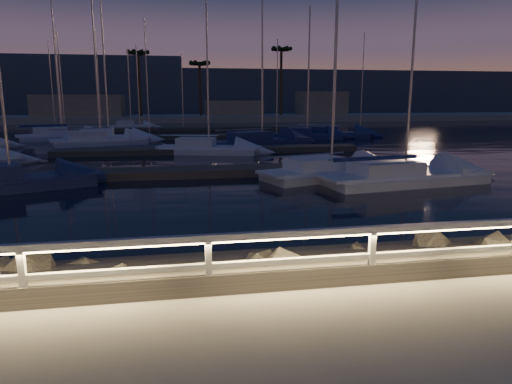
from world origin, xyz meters
The scene contains 21 objects.
ground centered at (0.00, 0.00, 0.00)m, with size 400.00×400.00×0.00m, color #9A968B.
harbor_water centered at (0.00, 31.22, -0.97)m, with size 400.00×440.00×0.60m.
guard_rail centered at (-0.07, 0.00, 0.77)m, with size 44.11×0.12×1.06m.
riprap centered at (-1.14, 1.61, -0.24)m, with size 40.42×3.31×1.46m.
floating_docks centered at (0.00, 32.50, -0.40)m, with size 22.00×36.00×0.40m.
far_shore centered at (-0.12, 74.05, 0.29)m, with size 160.00×14.00×5.20m.
palm_left centered at (-8.00, 72.00, 10.14)m, with size 3.00×3.00×11.20m.
palm_center centered at (2.00, 73.00, 8.78)m, with size 3.00×3.00×9.70m.
palm_right centered at (16.00, 72.00, 11.03)m, with size 3.00×3.00×12.20m.
distant_hills centered at (-22.13, 133.69, 4.74)m, with size 230.00×37.50×18.00m.
sailboat_b centered at (-9.81, 13.58, -0.18)m, with size 7.50×4.78×12.47m.
sailboat_c centered at (4.97, 14.06, -0.19)m, with size 7.86×4.49×12.88m.
sailboat_d centered at (7.81, 11.97, -0.18)m, with size 8.62×3.71×14.13m.
sailboat_f centered at (-0.31, 25.51, -0.18)m, with size 7.62×4.08×12.53m.
sailboat_g centered at (4.36, 29.57, -0.13)m, with size 9.34×6.10×15.50m.
sailboat_i centered at (-8.64, 35.90, -0.14)m, with size 7.79×2.59×13.19m.
sailboat_j centered at (-8.99, 33.24, -0.15)m, with size 8.43×4.67×13.86m.
sailboat_k centered at (10.19, 36.36, -0.19)m, with size 7.66×3.55×12.56m.
sailboat_l centered at (13.56, 38.01, -0.20)m, with size 8.15×4.89×13.36m.
sailboat_m centered at (-8.29, 54.96, -0.20)m, with size 6.29×3.02×10.40m.
sailboat_n centered at (-13.38, 38.94, -0.15)m, with size 8.29×4.79×13.66m.
Camera 1 is at (-2.49, -7.49, 3.34)m, focal length 32.00 mm.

